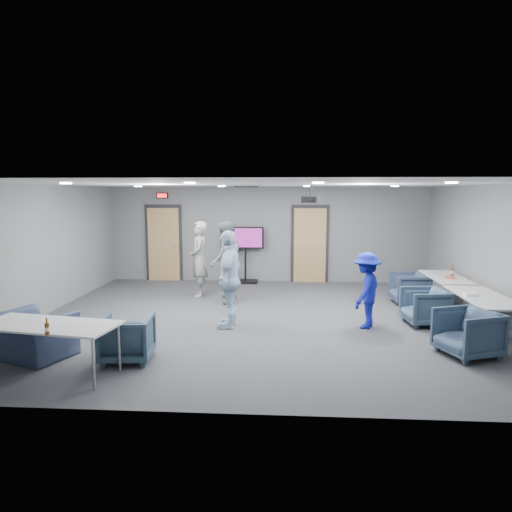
# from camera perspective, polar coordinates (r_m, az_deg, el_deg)

# --- Properties ---
(floor) EXTENTS (9.00, 9.00, 0.00)m
(floor) POSITION_cam_1_polar(r_m,az_deg,el_deg) (9.31, 0.47, -7.89)
(floor) COLOR #323439
(floor) RESTS_ON ground
(ceiling) EXTENTS (9.00, 9.00, 0.00)m
(ceiling) POSITION_cam_1_polar(r_m,az_deg,el_deg) (8.96, 0.49, 8.97)
(ceiling) COLOR silver
(ceiling) RESTS_ON wall_back
(wall_back) EXTENTS (9.00, 0.02, 2.70)m
(wall_back) POSITION_cam_1_polar(r_m,az_deg,el_deg) (13.01, 1.46, 2.70)
(wall_back) COLOR slate
(wall_back) RESTS_ON floor
(wall_front) EXTENTS (9.00, 0.02, 2.70)m
(wall_front) POSITION_cam_1_polar(r_m,az_deg,el_deg) (5.11, -2.02, -5.53)
(wall_front) COLOR slate
(wall_front) RESTS_ON floor
(wall_left) EXTENTS (0.02, 8.00, 2.70)m
(wall_left) POSITION_cam_1_polar(r_m,az_deg,el_deg) (10.31, -25.35, 0.55)
(wall_left) COLOR slate
(wall_left) RESTS_ON floor
(wall_right) EXTENTS (0.02, 8.00, 2.70)m
(wall_right) POSITION_cam_1_polar(r_m,az_deg,el_deg) (9.87, 27.56, 0.12)
(wall_right) COLOR slate
(wall_right) RESTS_ON floor
(door_left) EXTENTS (1.06, 0.17, 2.24)m
(door_left) POSITION_cam_1_polar(r_m,az_deg,el_deg) (13.44, -11.44, 1.51)
(door_left) COLOR black
(door_left) RESTS_ON wall_back
(door_right) EXTENTS (1.06, 0.17, 2.24)m
(door_right) POSITION_cam_1_polar(r_m,az_deg,el_deg) (13.00, 6.74, 1.39)
(door_right) COLOR black
(door_right) RESTS_ON wall_back
(exit_sign) EXTENTS (0.32, 0.08, 0.16)m
(exit_sign) POSITION_cam_1_polar(r_m,az_deg,el_deg) (13.34, -11.63, 7.40)
(exit_sign) COLOR black
(exit_sign) RESTS_ON wall_back
(hvac_diffuser) EXTENTS (0.60, 0.60, 0.03)m
(hvac_diffuser) POSITION_cam_1_polar(r_m,az_deg,el_deg) (11.78, -1.21, 8.65)
(hvac_diffuser) COLOR black
(hvac_diffuser) RESTS_ON ceiling
(downlights) EXTENTS (6.18, 3.78, 0.02)m
(downlights) POSITION_cam_1_polar(r_m,az_deg,el_deg) (8.96, 0.49, 8.88)
(downlights) COLOR white
(downlights) RESTS_ON ceiling
(person_a) EXTENTS (0.56, 0.74, 1.84)m
(person_a) POSITION_cam_1_polar(r_m,az_deg,el_deg) (11.25, -7.16, -0.39)
(person_a) COLOR #999B98
(person_a) RESTS_ON floor
(person_b) EXTENTS (0.80, 0.98, 1.90)m
(person_b) POSITION_cam_1_polar(r_m,az_deg,el_deg) (10.51, -3.88, -0.77)
(person_b) COLOR slate
(person_b) RESTS_ON floor
(person_c) EXTENTS (0.50, 1.10, 1.85)m
(person_c) POSITION_cam_1_polar(r_m,az_deg,el_deg) (8.61, -3.36, -2.89)
(person_c) COLOR silver
(person_c) RESTS_ON floor
(person_d) EXTENTS (0.89, 1.07, 1.44)m
(person_d) POSITION_cam_1_polar(r_m,az_deg,el_deg) (8.82, 13.62, -4.19)
(person_d) COLOR #17209A
(person_d) RESTS_ON floor
(chair_right_a) EXTENTS (0.83, 0.81, 0.72)m
(chair_right_a) POSITION_cam_1_polar(r_m,az_deg,el_deg) (11.06, 18.58, -3.85)
(chair_right_a) COLOR #313D55
(chair_right_a) RESTS_ON floor
(chair_right_b) EXTENTS (0.86, 0.84, 0.71)m
(chair_right_b) POSITION_cam_1_polar(r_m,az_deg,el_deg) (9.44, 20.36, -5.95)
(chair_right_b) COLOR #374A5F
(chair_right_b) RESTS_ON floor
(chair_right_c) EXTENTS (1.04, 1.02, 0.74)m
(chair_right_c) POSITION_cam_1_polar(r_m,az_deg,el_deg) (7.92, 24.93, -8.72)
(chair_right_c) COLOR #36475E
(chair_right_c) RESTS_ON floor
(chair_front_a) EXTENTS (0.81, 0.83, 0.69)m
(chair_front_a) POSITION_cam_1_polar(r_m,az_deg,el_deg) (7.30, -15.79, -9.86)
(chair_front_a) COLOR #334758
(chair_front_a) RESTS_ON floor
(chair_front_b) EXTENTS (1.34, 1.27, 0.70)m
(chair_front_b) POSITION_cam_1_polar(r_m,az_deg,el_deg) (7.92, -26.15, -8.96)
(chair_front_b) COLOR #333E58
(chair_front_b) RESTS_ON floor
(table_right_a) EXTENTS (0.71, 1.71, 0.73)m
(table_right_a) POSITION_cam_1_polar(r_m,az_deg,el_deg) (10.73, 22.68, -2.64)
(table_right_a) COLOR #B9BCBE
(table_right_a) RESTS_ON floor
(table_right_b) EXTENTS (0.78, 1.87, 0.73)m
(table_right_b) POSITION_cam_1_polar(r_m,az_deg,el_deg) (8.99, 26.59, -4.80)
(table_right_b) COLOR #B9BCBE
(table_right_b) RESTS_ON floor
(table_front_left) EXTENTS (2.04, 1.11, 0.73)m
(table_front_left) POSITION_cam_1_polar(r_m,az_deg,el_deg) (7.03, -24.52, -8.05)
(table_front_left) COLOR #B9BCBE
(table_front_left) RESTS_ON floor
(bottle_front) EXTENTS (0.06, 0.06, 0.23)m
(bottle_front) POSITION_cam_1_polar(r_m,az_deg,el_deg) (6.48, -24.66, -8.26)
(bottle_front) COLOR #5A300F
(bottle_front) RESTS_ON table_front_left
(bottle_right) EXTENTS (0.06, 0.06, 0.23)m
(bottle_right) POSITION_cam_1_polar(r_m,az_deg,el_deg) (10.87, 23.34, -1.83)
(bottle_right) COLOR #5A300F
(bottle_right) RESTS_ON table_right_a
(snack_box) EXTENTS (0.22, 0.18, 0.04)m
(snack_box) POSITION_cam_1_polar(r_m,az_deg,el_deg) (10.51, 23.06, -2.49)
(snack_box) COLOR #B94F2E
(snack_box) RESTS_ON table_right_a
(wrapper) EXTENTS (0.22, 0.16, 0.05)m
(wrapper) POSITION_cam_1_polar(r_m,az_deg,el_deg) (8.91, 25.24, -4.38)
(wrapper) COLOR white
(wrapper) RESTS_ON table_right_b
(tv_stand) EXTENTS (1.04, 0.49, 1.59)m
(tv_stand) POSITION_cam_1_polar(r_m,az_deg,el_deg) (12.84, -1.33, 0.61)
(tv_stand) COLOR black
(tv_stand) RESTS_ON floor
(projector) EXTENTS (0.40, 0.37, 0.35)m
(projector) POSITION_cam_1_polar(r_m,az_deg,el_deg) (9.23, 6.90, 7.06)
(projector) COLOR black
(projector) RESTS_ON ceiling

